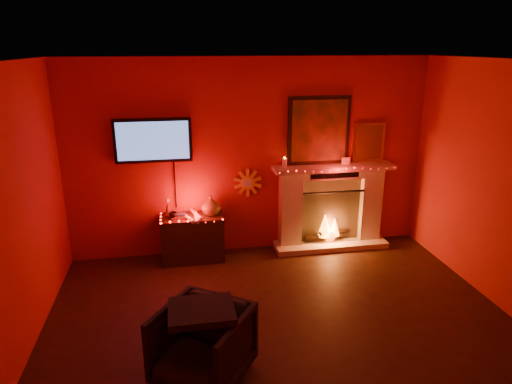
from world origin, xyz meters
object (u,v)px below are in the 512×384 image
console_table (194,235)px  armchair (203,345)px  tv (153,141)px  sunburst_clock (248,183)px  fireplace (330,199)px

console_table → armchair: bearing=-91.0°
tv → sunburst_clock: tv is taller
fireplace → console_table: bearing=-176.3°
fireplace → armchair: bearing=-128.6°
fireplace → tv: 2.61m
tv → console_table: 1.38m
sunburst_clock → armchair: size_ratio=0.53×
fireplace → tv: size_ratio=1.76×
fireplace → console_table: fireplace is taller
fireplace → armchair: size_ratio=2.91×
tv → armchair: size_ratio=1.65×
sunburst_clock → console_table: bearing=-164.4°
sunburst_clock → tv: bearing=-178.8°
sunburst_clock → console_table: size_ratio=0.44×
fireplace → tv: bearing=178.5°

